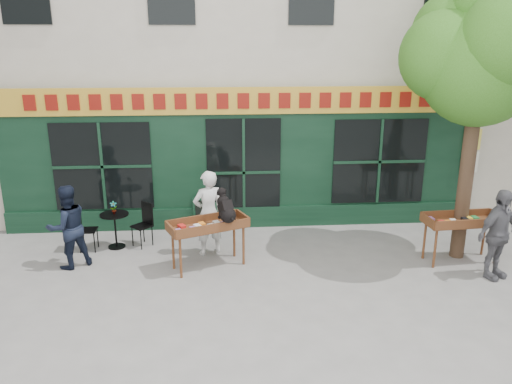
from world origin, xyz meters
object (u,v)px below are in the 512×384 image
book_cart_center (208,227)px  man_left (68,227)px  book_cart_right (463,223)px  dog (226,205)px  woman (208,213)px  man_right (498,234)px  bistro_table (115,224)px

book_cart_center → man_left: size_ratio=0.98×
book_cart_right → man_left: man_left is taller
book_cart_center → dog: (0.35, -0.05, 0.47)m
woman → book_cart_right: size_ratio=1.16×
man_right → bistro_table: bearing=140.8°
bistro_table → man_left: 1.18m
man_right → man_left: (-8.03, 1.08, -0.03)m
dog → woman: bearing=93.9°
man_left → dog: bearing=140.0°
book_cart_center → book_cart_right: 5.03m
book_cart_right → bistro_table: 7.14m
woman → man_right: woman is taller
woman → bistro_table: 2.08m
woman → book_cart_center: bearing=67.3°
bistro_table → man_left: size_ratio=0.46×
man_right → woman: bearing=140.0°
book_cart_center → bistro_table: 2.31m
book_cart_right → dog: bearing=175.0°
book_cart_right → bistro_table: size_ratio=2.03×
dog → book_cart_right: dog is taller
book_cart_right → man_left: (-7.73, 0.33, 0.01)m
dog → man_right: bearing=-32.0°
book_cart_center → dog: 0.59m
bistro_table → man_left: man_left is taller
book_cart_center → man_right: (5.33, -0.87, 0.04)m
book_cart_center → woman: 0.65m
woman → man_left: 2.74m
bistro_table → book_cart_center: bearing=-29.0°
book_cart_center → man_right: bearing=-31.9°
book_cart_center → dog: dog is taller
book_cart_center → book_cart_right: bearing=-24.0°
woman → man_left: bearing=-13.4°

